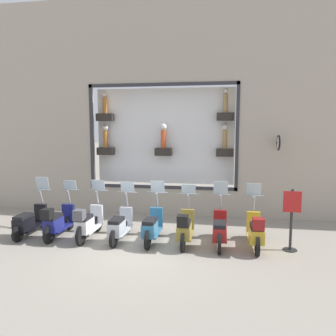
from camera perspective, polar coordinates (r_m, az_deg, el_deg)
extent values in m
plane|color=gray|center=(9.12, -5.03, -13.51)|extent=(120.00, 120.00, 0.00)
cube|color=#ADA08E|center=(12.37, -0.89, -5.66)|extent=(0.40, 5.46, 0.97)
cube|color=#ADA08E|center=(12.46, -0.94, 21.42)|extent=(0.40, 5.46, 3.03)
cube|color=#2D2D33|center=(11.96, -1.11, 14.35)|extent=(0.04, 5.46, 0.12)
cube|color=#2D2D33|center=(12.06, -1.07, -3.34)|extent=(0.04, 5.46, 0.12)
cube|color=#2D2D33|center=(11.68, 11.95, 5.30)|extent=(0.04, 0.12, 3.81)
cube|color=#2D2D33|center=(12.63, -13.15, 5.38)|extent=(0.04, 0.12, 3.81)
cube|color=white|center=(12.42, -0.62, 5.54)|extent=(0.04, 5.22, 3.57)
cube|color=#28231E|center=(12.01, 9.96, 8.80)|extent=(0.36, 0.61, 0.28)
cylinder|color=#9E7F4C|center=(12.04, 10.01, 11.02)|extent=(0.18, 0.18, 0.65)
sphere|color=beige|center=(12.08, 10.05, 13.13)|extent=(0.24, 0.24, 0.24)
cube|color=#28231E|center=(12.79, -10.90, 8.66)|extent=(0.36, 0.61, 0.28)
cylinder|color=#B26B2D|center=(12.82, -10.95, 10.65)|extent=(0.17, 0.17, 0.61)
sphere|color=beige|center=(12.85, -10.99, 12.50)|extent=(0.22, 0.22, 0.22)
cube|color=#28231E|center=(12.04, 9.83, 2.68)|extent=(0.36, 0.61, 0.28)
cylinder|color=#9E7F4C|center=(12.01, 9.88, 4.90)|extent=(0.18, 0.18, 0.65)
sphere|color=beige|center=(12.00, 9.92, 7.02)|extent=(0.24, 0.24, 0.24)
cube|color=#28231E|center=(12.23, -0.80, 2.85)|extent=(0.36, 0.61, 0.28)
cylinder|color=#CC4C23|center=(12.20, -0.80, 5.05)|extent=(0.18, 0.18, 0.66)
sphere|color=white|center=(12.20, -0.80, 7.17)|extent=(0.24, 0.24, 0.24)
cube|color=#28231E|center=(12.82, -10.77, 2.92)|extent=(0.36, 0.61, 0.28)
cylinder|color=#B26B2D|center=(12.79, -10.82, 4.95)|extent=(0.18, 0.18, 0.63)
sphere|color=beige|center=(12.79, -10.86, 6.88)|extent=(0.23, 0.23, 0.23)
cylinder|color=black|center=(11.66, 18.55, 4.22)|extent=(0.35, 0.05, 0.05)
torus|color=black|center=(11.48, 18.68, 4.18)|extent=(0.52, 0.06, 0.52)
cylinder|color=white|center=(11.48, 18.68, 4.18)|extent=(0.43, 0.03, 0.43)
cylinder|color=black|center=(9.91, 14.53, -10.47)|extent=(0.51, 0.09, 0.51)
cylinder|color=black|center=(8.69, 15.29, -13.00)|extent=(0.51, 0.09, 0.51)
cube|color=gold|center=(9.30, 14.88, -11.72)|extent=(1.02, 0.38, 0.06)
cube|color=gold|center=(8.89, 15.16, -11.21)|extent=(0.61, 0.35, 0.36)
cube|color=black|center=(8.82, 15.20, -9.79)|extent=(0.58, 0.31, 0.10)
cube|color=gold|center=(9.73, 14.64, -8.97)|extent=(0.12, 0.37, 0.56)
cylinder|color=gray|center=(9.68, 14.69, -6.05)|extent=(0.20, 0.06, 0.45)
cylinder|color=gray|center=(9.70, 14.69, -4.72)|extent=(0.04, 0.61, 0.04)
cube|color=silver|center=(9.70, 14.70, -3.61)|extent=(0.09, 0.42, 0.36)
cube|color=maroon|center=(8.46, 15.46, -9.37)|extent=(0.28, 0.28, 0.28)
cylinder|color=black|center=(9.86, 9.01, -10.36)|extent=(0.54, 0.09, 0.54)
cylinder|color=black|center=(8.65, 8.95, -12.85)|extent=(0.54, 0.09, 0.54)
cube|color=maroon|center=(9.25, 8.98, -11.60)|extent=(1.02, 0.38, 0.06)
cube|color=maroon|center=(8.83, 8.99, -11.08)|extent=(0.61, 0.35, 0.36)
cube|color=black|center=(8.77, 9.02, -9.65)|extent=(0.58, 0.31, 0.10)
cube|color=maroon|center=(9.68, 9.04, -8.84)|extent=(0.12, 0.37, 0.56)
cylinder|color=gray|center=(9.63, 9.10, -5.90)|extent=(0.20, 0.06, 0.45)
cylinder|color=gray|center=(9.65, 9.13, -4.57)|extent=(0.04, 0.61, 0.04)
cube|color=silver|center=(9.66, 9.15, -3.38)|extent=(0.10, 0.42, 0.39)
cylinder|color=black|center=(9.92, 3.51, -10.27)|extent=(0.50, 0.09, 0.50)
cylinder|color=black|center=(8.69, 2.60, -12.79)|extent=(0.50, 0.09, 0.50)
cube|color=olive|center=(9.31, 3.09, -11.52)|extent=(1.02, 0.39, 0.06)
cube|color=olive|center=(8.89, 2.83, -10.99)|extent=(0.61, 0.35, 0.36)
cube|color=black|center=(8.82, 2.83, -9.57)|extent=(0.58, 0.31, 0.10)
cube|color=olive|center=(9.74, 3.46, -8.78)|extent=(0.12, 0.37, 0.56)
cylinder|color=gray|center=(9.68, 3.52, -5.86)|extent=(0.20, 0.06, 0.45)
cylinder|color=gray|center=(9.70, 3.57, -4.53)|extent=(0.04, 0.60, 0.04)
cube|color=silver|center=(9.71, 3.60, -3.66)|extent=(0.08, 0.42, 0.28)
cube|color=black|center=(8.47, 2.59, -9.16)|extent=(0.28, 0.28, 0.28)
cylinder|color=black|center=(10.04, -1.91, -9.96)|extent=(0.53, 0.09, 0.53)
cylinder|color=black|center=(8.85, -3.56, -12.32)|extent=(0.53, 0.09, 0.53)
cube|color=teal|center=(9.45, -2.68, -11.15)|extent=(1.02, 0.39, 0.06)
cube|color=teal|center=(9.03, -3.19, -10.60)|extent=(0.61, 0.35, 0.36)
cube|color=black|center=(8.97, -3.20, -9.20)|extent=(0.58, 0.31, 0.10)
cube|color=teal|center=(9.87, -2.02, -8.47)|extent=(0.12, 0.37, 0.56)
cylinder|color=gray|center=(9.81, -1.95, -5.58)|extent=(0.20, 0.06, 0.45)
cylinder|color=gray|center=(9.84, -1.88, -4.28)|extent=(0.04, 0.60, 0.04)
cube|color=silver|center=(9.84, -1.84, -3.23)|extent=(0.09, 0.42, 0.35)
cylinder|color=black|center=(10.28, -7.09, -9.75)|extent=(0.48, 0.09, 0.48)
cylinder|color=black|center=(9.09, -9.48, -12.06)|extent=(0.48, 0.09, 0.48)
cube|color=#B7BCC6|center=(9.69, -8.20, -10.90)|extent=(1.02, 0.39, 0.06)
cube|color=#B7BCC6|center=(9.28, -8.93, -10.35)|extent=(0.61, 0.35, 0.36)
cube|color=black|center=(9.22, -8.96, -8.99)|extent=(0.58, 0.31, 0.10)
cube|color=#B7BCC6|center=(10.10, -7.30, -8.31)|extent=(0.12, 0.37, 0.56)
cylinder|color=gray|center=(10.04, -7.22, -5.49)|extent=(0.20, 0.06, 0.45)
cylinder|color=gray|center=(10.06, -7.13, -4.21)|extent=(0.04, 0.60, 0.04)
cube|color=silver|center=(10.07, -7.08, -3.26)|extent=(0.08, 0.42, 0.32)
cylinder|color=black|center=(10.54, -12.08, -9.24)|extent=(0.55, 0.09, 0.55)
cylinder|color=black|center=(9.44, -14.93, -11.27)|extent=(0.55, 0.09, 0.55)
cube|color=silver|center=(9.99, -13.42, -10.27)|extent=(1.02, 0.38, 0.06)
cube|color=silver|center=(9.60, -14.33, -9.70)|extent=(0.61, 0.35, 0.36)
cube|color=black|center=(9.54, -14.37, -8.38)|extent=(0.58, 0.31, 0.10)
cube|color=silver|center=(10.39, -12.30, -7.79)|extent=(0.12, 0.37, 0.56)
cylinder|color=gray|center=(10.34, -12.23, -5.05)|extent=(0.20, 0.06, 0.45)
cylinder|color=gray|center=(10.36, -12.12, -3.82)|extent=(0.04, 0.60, 0.04)
cube|color=silver|center=(10.37, -12.06, -2.89)|extent=(0.08, 0.42, 0.32)
cube|color=#4C4C51|center=(9.22, -15.19, -7.90)|extent=(0.28, 0.28, 0.28)
cylinder|color=black|center=(10.93, -16.70, -8.87)|extent=(0.52, 0.09, 0.52)
cylinder|color=black|center=(9.84, -20.02, -10.76)|extent=(0.52, 0.09, 0.52)
cube|color=navy|center=(10.38, -18.26, -9.84)|extent=(1.02, 0.38, 0.06)
cube|color=navy|center=(10.01, -19.31, -9.26)|extent=(0.61, 0.35, 0.36)
cube|color=black|center=(9.95, -19.37, -7.99)|extent=(0.58, 0.31, 0.10)
cube|color=navy|center=(10.77, -16.98, -7.48)|extent=(0.12, 0.37, 0.56)
cylinder|color=gray|center=(10.72, -16.91, -4.83)|extent=(0.20, 0.06, 0.45)
cylinder|color=gray|center=(10.74, -16.78, -3.64)|extent=(0.04, 0.61, 0.04)
cube|color=silver|center=(10.75, -16.72, -2.82)|extent=(0.08, 0.42, 0.30)
cube|color=black|center=(9.64, -20.32, -7.52)|extent=(0.28, 0.28, 0.28)
cylinder|color=black|center=(11.40, -20.90, -8.58)|extent=(0.45, 0.09, 0.45)
cylinder|color=black|center=(10.31, -24.71, -10.40)|extent=(0.45, 0.09, 0.45)
cube|color=black|center=(10.85, -22.71, -9.51)|extent=(1.02, 0.38, 0.06)
cube|color=black|center=(10.49, -23.85, -8.93)|extent=(0.61, 0.35, 0.36)
cube|color=black|center=(10.43, -23.92, -7.71)|extent=(0.58, 0.31, 0.10)
cube|color=black|center=(11.22, -21.30, -7.27)|extent=(0.12, 0.37, 0.56)
cylinder|color=gray|center=(11.17, -21.23, -4.73)|extent=(0.20, 0.06, 0.45)
cylinder|color=gray|center=(11.19, -21.10, -3.59)|extent=(0.04, 0.61, 0.04)
cube|color=silver|center=(11.19, -21.04, -2.50)|extent=(0.10, 0.42, 0.41)
cylinder|color=#232326|center=(9.41, 20.46, -13.21)|extent=(0.36, 0.36, 0.02)
cylinder|color=#232326|center=(9.17, 20.68, -8.48)|extent=(0.07, 0.07, 1.63)
cube|color=red|center=(9.04, 20.84, -5.52)|extent=(0.03, 0.45, 0.55)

